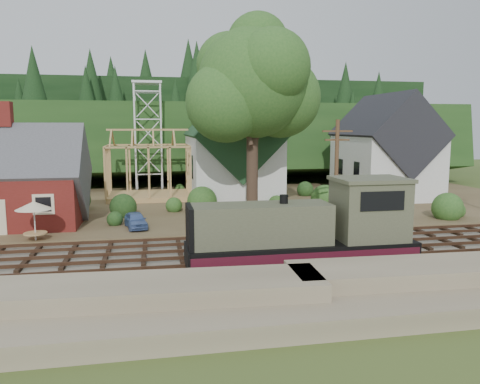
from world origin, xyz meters
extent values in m
plane|color=#384C1E|center=(0.00, 0.00, 0.00)|extent=(140.00, 140.00, 0.00)
cube|color=#7F7259|center=(0.00, -8.50, 0.00)|extent=(64.00, 5.00, 1.60)
cube|color=#726B5B|center=(0.00, 0.00, 0.08)|extent=(64.00, 11.00, 0.16)
cube|color=brown|center=(0.00, 18.00, 0.15)|extent=(64.00, 26.00, 0.30)
cube|color=#1E3F19|center=(0.00, 42.00, 0.00)|extent=(70.00, 28.96, 12.74)
cube|color=black|center=(0.00, 58.00, 0.00)|extent=(80.00, 20.00, 12.00)
cube|color=maroon|center=(-16.00, 11.00, 2.20)|extent=(10.00, 7.00, 3.80)
cube|color=#4C4C51|center=(-16.00, 11.00, 4.10)|extent=(10.80, 7.41, 7.41)
cube|color=maroon|center=(-16.00, 11.00, 8.40)|extent=(0.90, 0.90, 1.80)
cube|color=silver|center=(2.00, 20.00, 3.50)|extent=(8.00, 12.00, 6.40)
cube|color=#1C3D20|center=(2.00, 20.00, 6.70)|extent=(8.40, 12.96, 8.40)
cube|color=silver|center=(2.00, 14.00, 8.70)|extent=(2.40, 2.40, 4.00)
cone|color=#1C3D20|center=(2.00, 14.00, 12.00)|extent=(5.37, 5.37, 2.60)
cube|color=silver|center=(18.00, 19.00, 3.50)|extent=(8.00, 10.00, 6.40)
cube|color=black|center=(18.00, 19.00, 6.70)|extent=(8.40, 10.80, 8.40)
cube|color=tan|center=(-6.00, 22.00, 0.55)|extent=(8.00, 6.00, 0.50)
cube|color=tan|center=(-6.00, 22.00, 7.20)|extent=(8.00, 0.18, 0.18)
cube|color=silver|center=(-7.40, 26.60, 6.30)|extent=(0.18, 0.18, 12.00)
cube|color=silver|center=(-4.60, 26.60, 6.30)|extent=(0.18, 0.18, 12.00)
cube|color=silver|center=(-7.40, 29.40, 6.30)|extent=(0.18, 0.18, 12.00)
cube|color=silver|center=(-4.60, 29.40, 6.30)|extent=(0.18, 0.18, 12.00)
cube|color=silver|center=(-6.00, 28.00, 12.30)|extent=(3.20, 3.20, 0.25)
cylinder|color=#38281E|center=(2.00, 10.00, 4.30)|extent=(0.90, 0.90, 8.00)
sphere|color=#2B5821|center=(2.00, 10.00, 10.80)|extent=(8.40, 8.40, 8.40)
sphere|color=#2B5821|center=(4.50, 11.00, 9.80)|extent=(6.40, 6.40, 6.40)
sphere|color=#2B5821|center=(-0.20, 9.20, 9.30)|extent=(6.00, 6.00, 6.00)
cylinder|color=#4C331E|center=(7.00, 5.20, 4.00)|extent=(0.28, 0.28, 8.00)
cube|color=#4C331E|center=(7.00, 5.20, 7.20)|extent=(2.20, 0.12, 0.12)
cube|color=#4C331E|center=(7.00, 5.20, 6.60)|extent=(1.80, 0.12, 0.12)
cube|color=black|center=(1.80, -3.00, 0.33)|extent=(11.75, 2.45, 0.34)
cube|color=black|center=(1.80, -3.00, 1.05)|extent=(11.75, 2.84, 1.08)
cube|color=#474C37|center=(-0.36, -3.00, 2.62)|extent=(7.05, 2.25, 2.06)
cube|color=#474C37|center=(5.52, -3.00, 3.15)|extent=(3.53, 2.74, 3.13)
cube|color=#474C37|center=(5.52, -3.00, 4.77)|extent=(3.72, 2.94, 0.20)
cube|color=black|center=(5.52, -4.39, 3.84)|extent=(2.35, 0.06, 0.98)
cube|color=#460F1D|center=(1.80, -4.44, 1.05)|extent=(11.75, 0.04, 0.69)
cube|color=#460F1D|center=(1.80, -1.56, 1.05)|extent=(11.75, 0.04, 0.69)
cylinder|color=black|center=(0.82, -3.00, 3.74)|extent=(0.43, 0.43, 0.69)
imported|color=#4F6DAA|center=(-6.96, 8.07, 0.87)|extent=(1.95, 3.53, 1.14)
imported|color=red|center=(22.37, 18.68, 0.89)|extent=(4.40, 2.33, 1.18)
cylinder|color=silver|center=(-13.16, 5.50, 1.43)|extent=(0.10, 0.10, 2.26)
cylinder|color=tan|center=(-13.16, 5.50, 0.76)|extent=(1.44, 1.44, 0.08)
cone|color=beige|center=(-13.16, 5.50, 2.56)|extent=(2.26, 2.26, 0.51)
camera|label=1|loc=(-5.77, -25.63, 7.53)|focal=35.00mm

